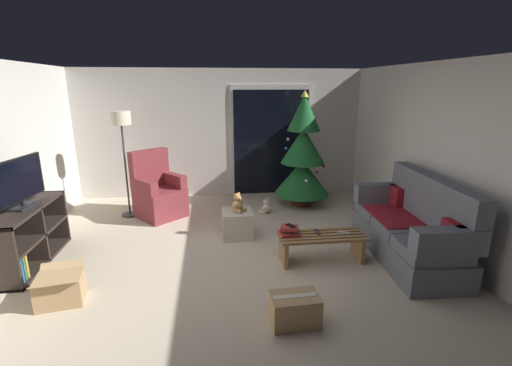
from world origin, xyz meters
TOP-DOWN VIEW (x-y plane):
  - ground_plane at (0.00, 0.00)m, footprint 7.00×7.00m
  - wall_back at (0.00, 3.06)m, footprint 5.72×0.12m
  - wall_right at (2.86, 0.00)m, footprint 0.12×6.00m
  - patio_door_frame at (0.99, 2.99)m, footprint 1.60×0.02m
  - patio_door_glass at (0.99, 2.97)m, footprint 1.50×0.02m
  - couch at (2.32, -0.12)m, footprint 0.89×1.98m
  - coffee_table at (1.14, -0.08)m, footprint 1.10×0.40m
  - remote_graphite at (1.11, -0.01)m, footprint 0.05×0.16m
  - remote_silver at (1.43, -0.07)m, footprint 0.16×0.11m
  - book_stack at (0.74, -0.04)m, footprint 0.26×0.21m
  - cell_phone at (0.75, -0.04)m, footprint 0.12×0.16m
  - christmas_tree at (1.44, 2.13)m, footprint 1.01×1.01m
  - armchair at (-1.14, 1.85)m, footprint 0.97×0.97m
  - floor_lamp at (-1.65, 1.94)m, footprint 0.32×0.32m
  - media_shelf at (-2.53, 0.26)m, footprint 0.40×1.40m
  - television at (-2.50, 0.31)m, footprint 0.25×0.84m
  - ottoman at (0.14, 0.83)m, footprint 0.44×0.44m
  - teddy_bear_honey at (0.15, 0.82)m, footprint 0.22×0.21m
  - teddy_bear_cream_by_tree at (0.71, 1.74)m, footprint 0.22×0.21m
  - cardboard_box_open_near_shelf at (-1.81, -0.63)m, footprint 0.50×0.57m
  - cardboard_box_taped_mid_floor at (0.52, -1.26)m, footprint 0.47×0.31m

SIDE VIEW (x-z plane):
  - ground_plane at x=0.00m, z-range 0.00..0.00m
  - teddy_bear_cream_by_tree at x=0.71m, z-range -0.02..0.26m
  - cardboard_box_taped_mid_floor at x=0.52m, z-range 0.00..0.29m
  - cardboard_box_open_near_shelf at x=-1.81m, z-range -0.02..0.33m
  - ottoman at x=0.14m, z-range 0.00..0.39m
  - coffee_table at x=1.14m, z-range 0.06..0.42m
  - media_shelf at x=-2.53m, z-range -0.02..0.73m
  - remote_graphite at x=1.11m, z-range 0.36..0.38m
  - remote_silver at x=1.43m, z-range 0.36..0.38m
  - couch at x=2.32m, z-range -0.14..0.94m
  - armchair at x=-1.14m, z-range -0.16..0.97m
  - book_stack at x=0.74m, z-range 0.36..0.48m
  - cell_phone at x=0.75m, z-range 0.48..0.49m
  - teddy_bear_honey at x=0.15m, z-range 0.37..0.65m
  - christmas_tree at x=1.44m, z-range -0.12..1.98m
  - patio_door_glass at x=0.99m, z-range 0.00..2.10m
  - television at x=-2.50m, z-range 0.76..1.37m
  - patio_door_frame at x=0.99m, z-range 0.00..2.20m
  - wall_back at x=0.00m, z-range 0.00..2.50m
  - wall_right at x=2.86m, z-range 0.00..2.50m
  - floor_lamp at x=-1.65m, z-range 0.61..2.40m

